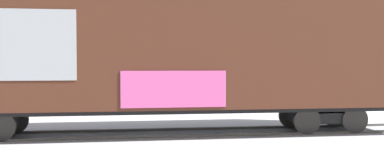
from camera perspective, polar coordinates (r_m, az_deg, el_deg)
name	(u,v)px	position (r m, az deg, el deg)	size (l,w,h in m)	color
ground_plane	(140,135)	(13.93, -7.25, -7.93)	(260.00, 260.00, 0.00)	silver
track	(145,133)	(13.95, -6.58, -7.76)	(60.02, 4.08, 0.08)	#4C4742
freight_car	(160,52)	(13.77, -4.53, 3.41)	(17.33, 3.71, 4.90)	#472316
flagpole	(199,9)	(25.57, 1.01, 9.38)	(1.64, 0.55, 8.81)	silver
hillside	(126,43)	(83.43, -9.17, 4.62)	(131.42, 42.00, 17.31)	slate
parked_car_red	(66,94)	(20.77, -17.14, -2.32)	(4.36, 2.13, 1.72)	#B21E1E
parked_car_silver	(186,93)	(20.93, -0.82, -2.19)	(4.28, 2.57, 1.75)	#B7BABF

